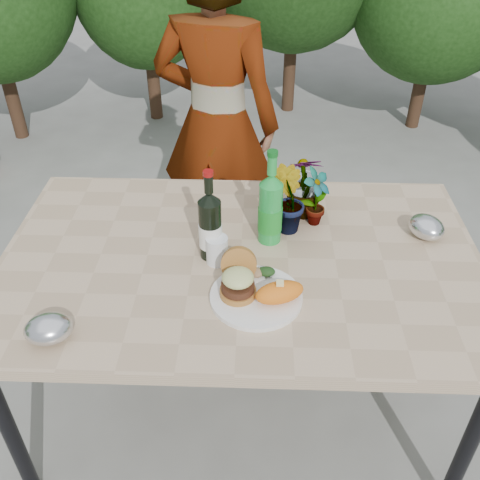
{
  "coord_description": "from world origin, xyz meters",
  "views": [
    {
      "loc": [
        0.05,
        -1.39,
        1.86
      ],
      "look_at": [
        0.0,
        -0.08,
        0.88
      ],
      "focal_mm": 40.0,
      "sensor_mm": 36.0,
      "label": 1
    }
  ],
  "objects_px": {
    "patio_table": "(241,270)",
    "person": "(217,124)",
    "wine_bottle": "(210,226)",
    "dinner_plate": "(256,297)"
  },
  "relations": [
    {
      "from": "patio_table",
      "to": "person",
      "type": "relative_size",
      "value": 0.99
    },
    {
      "from": "wine_bottle",
      "to": "person",
      "type": "distance_m",
      "value": 0.91
    },
    {
      "from": "dinner_plate",
      "to": "person",
      "type": "height_order",
      "value": "person"
    },
    {
      "from": "patio_table",
      "to": "dinner_plate",
      "type": "xyz_separation_m",
      "value": [
        0.05,
        -0.2,
        0.06
      ]
    },
    {
      "from": "dinner_plate",
      "to": "person",
      "type": "bearing_deg",
      "value": 99.91
    },
    {
      "from": "dinner_plate",
      "to": "wine_bottle",
      "type": "relative_size",
      "value": 0.88
    },
    {
      "from": "dinner_plate",
      "to": "wine_bottle",
      "type": "bearing_deg",
      "value": 126.24
    },
    {
      "from": "dinner_plate",
      "to": "person",
      "type": "relative_size",
      "value": 0.17
    },
    {
      "from": "patio_table",
      "to": "wine_bottle",
      "type": "relative_size",
      "value": 5.01
    },
    {
      "from": "dinner_plate",
      "to": "patio_table",
      "type": "bearing_deg",
      "value": 104.79
    }
  ]
}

